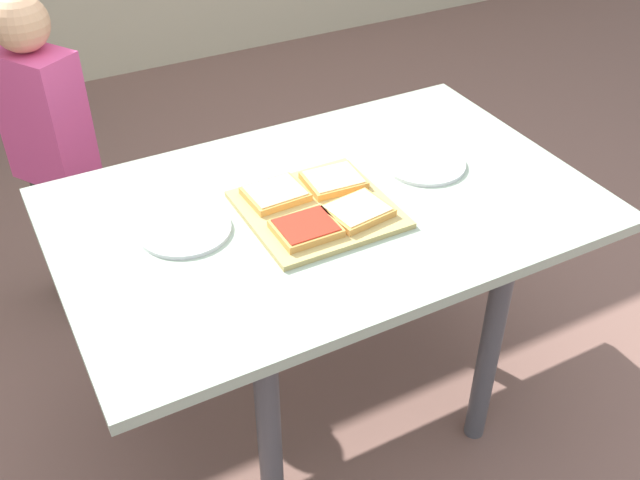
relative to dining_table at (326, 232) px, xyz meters
The scene contains 10 objects.
ground_plane 0.60m from the dining_table, ahead, with size 16.00×16.00×0.00m, color #7D594E.
dining_table is the anchor object (origin of this frame).
cutting_board 0.10m from the dining_table, 149.11° to the right, with size 0.34×0.33×0.01m, color tan.
pizza_slice_near_left 0.18m from the dining_table, 137.39° to the right, with size 0.14×0.12×0.02m.
pizza_slice_far_left 0.16m from the dining_table, 148.91° to the left, with size 0.14×0.12×0.02m.
pizza_slice_far_right 0.13m from the dining_table, 46.93° to the left, with size 0.14×0.13×0.02m.
pizza_slice_near_right 0.15m from the dining_table, 70.45° to the right, with size 0.15×0.14×0.02m.
plate_white_right 0.32m from the dining_table, ahead, with size 0.21×0.21×0.01m, color white.
plate_white_left 0.35m from the dining_table, behind, with size 0.21×0.21×0.01m, color white.
child_left 0.94m from the dining_table, 122.59° to the left, with size 0.25×0.28×1.04m.
Camera 1 is at (-0.70, -1.28, 1.68)m, focal length 41.40 mm.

